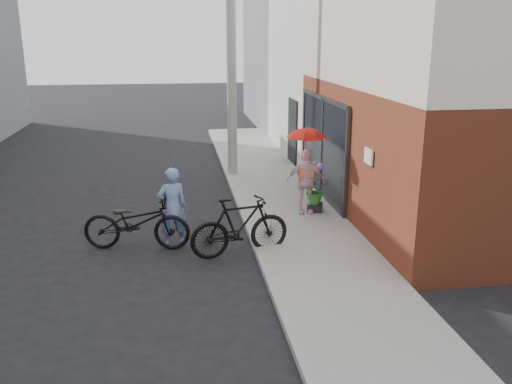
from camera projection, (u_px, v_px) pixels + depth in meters
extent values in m
plane|color=black|center=(209.00, 256.00, 10.40)|extent=(80.00, 80.00, 0.00)
cube|color=gray|center=(294.00, 215.00, 12.58)|extent=(2.20, 24.00, 0.12)
cube|color=#9E9E99|center=(244.00, 218.00, 12.42)|extent=(0.12, 24.00, 0.12)
cube|color=#9B4228|center=(504.00, 148.00, 12.90)|extent=(8.00, 8.00, 3.00)
cube|color=black|center=(323.00, 147.00, 13.79)|extent=(0.06, 3.80, 2.40)
cube|color=white|center=(369.00, 156.00, 10.53)|extent=(0.04, 0.40, 0.30)
cube|color=silver|center=(395.00, 53.00, 19.00)|extent=(8.00, 6.00, 7.00)
cube|color=gray|center=(337.00, 49.00, 25.65)|extent=(8.00, 8.00, 7.00)
cylinder|color=#9E9E99|center=(231.00, 57.00, 15.28)|extent=(0.28, 0.28, 7.00)
imported|color=#6B86BF|center=(172.00, 207.00, 10.73)|extent=(0.67, 0.53, 1.62)
imported|color=black|center=(137.00, 222.00, 10.63)|extent=(2.20, 1.09, 1.10)
imported|color=black|center=(240.00, 226.00, 10.30)|extent=(2.02, 0.93, 1.17)
imported|color=#F5CED2|center=(305.00, 181.00, 12.39)|extent=(0.92, 0.47, 1.50)
imported|color=red|center=(307.00, 132.00, 12.08)|extent=(0.87, 0.87, 0.76)
cube|color=black|center=(315.00, 207.00, 12.68)|extent=(0.43, 0.43, 0.18)
imported|color=#2C6F2D|center=(315.00, 190.00, 12.57)|extent=(0.58, 0.51, 0.65)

